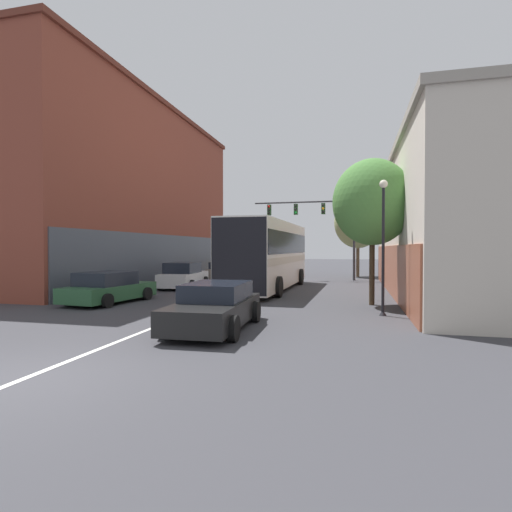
% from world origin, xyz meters
% --- Properties ---
extents(ground_plane, '(160.00, 160.00, 0.00)m').
position_xyz_m(ground_plane, '(0.00, 0.00, 0.00)').
color(ground_plane, '#38383D').
extents(lane_center_line, '(0.14, 39.67, 0.01)m').
position_xyz_m(lane_center_line, '(0.00, 13.84, 0.00)').
color(lane_center_line, silver).
rests_on(lane_center_line, ground_plane).
extents(building_left_brick, '(8.70, 22.89, 12.01)m').
position_xyz_m(building_left_brick, '(-10.65, 19.13, 6.12)').
color(building_left_brick, brown).
rests_on(building_left_brick, ground_plane).
extents(building_right_storefront, '(7.69, 20.20, 6.97)m').
position_xyz_m(building_right_storefront, '(11.16, 15.76, 3.60)').
color(building_right_storefront, beige).
rests_on(building_right_storefront, ground_plane).
extents(bus, '(3.03, 11.14, 3.71)m').
position_xyz_m(bus, '(0.99, 16.06, 2.07)').
color(bus, silver).
rests_on(bus, ground_plane).
extents(hatchback_foreground, '(2.16, 4.41, 1.31)m').
position_xyz_m(hatchback_foreground, '(1.81, 5.02, 0.64)').
color(hatchback_foreground, black).
rests_on(hatchback_foreground, ground_plane).
extents(parked_car_left_near, '(2.27, 4.17, 1.29)m').
position_xyz_m(parked_car_left_near, '(-3.88, 22.55, 0.61)').
color(parked_car_left_near, slate).
rests_on(parked_car_left_near, ground_plane).
extents(parked_car_left_mid, '(2.30, 4.58, 1.49)m').
position_xyz_m(parked_car_left_mid, '(-4.00, 15.80, 0.70)').
color(parked_car_left_mid, silver).
rests_on(parked_car_left_mid, ground_plane).
extents(parked_car_left_far, '(2.46, 4.33, 1.32)m').
position_xyz_m(parked_car_left_far, '(-4.42, 9.10, 0.62)').
color(parked_car_left_far, '#285633').
rests_on(parked_car_left_far, ground_plane).
extents(parked_car_left_distant, '(2.16, 4.40, 1.48)m').
position_xyz_m(parked_car_left_distant, '(-3.90, 31.88, 0.70)').
color(parked_car_left_distant, orange).
rests_on(parked_car_left_distant, ground_plane).
extents(traffic_signal_gantry, '(7.41, 0.36, 6.01)m').
position_xyz_m(traffic_signal_gantry, '(3.16, 23.66, 4.47)').
color(traffic_signal_gantry, '#333338').
rests_on(traffic_signal_gantry, ground_plane).
extents(street_lamp, '(0.28, 0.28, 4.64)m').
position_xyz_m(street_lamp, '(6.63, 8.52, 2.49)').
color(street_lamp, black).
rests_on(street_lamp, ground_plane).
extents(street_tree_near, '(3.19, 2.88, 5.95)m').
position_xyz_m(street_tree_near, '(6.37, 11.14, 4.18)').
color(street_tree_near, '#3D2D1E').
rests_on(street_tree_near, ground_plane).
extents(street_tree_far, '(3.81, 3.43, 6.51)m').
position_xyz_m(street_tree_far, '(5.95, 27.76, 4.41)').
color(street_tree_far, brown).
rests_on(street_tree_far, ground_plane).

